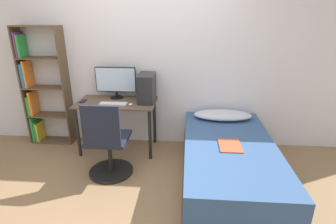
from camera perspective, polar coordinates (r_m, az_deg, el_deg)
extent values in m
plane|color=#846647|center=(2.98, -8.27, -18.60)|extent=(14.00, 14.00, 0.00)
cube|color=silver|center=(3.80, -4.53, 11.10)|extent=(8.00, 0.05, 2.50)
cube|color=brown|center=(3.70, -11.15, 2.05)|extent=(1.09, 0.60, 0.02)
cylinder|color=black|center=(3.78, -19.01, -4.30)|extent=(0.04, 0.04, 0.71)
cylinder|color=black|center=(3.51, -3.95, -5.06)|extent=(0.04, 0.04, 0.71)
cylinder|color=black|center=(4.20, -16.47, -1.50)|extent=(0.04, 0.04, 0.71)
cylinder|color=black|center=(3.96, -2.95, -1.97)|extent=(0.04, 0.04, 0.71)
cube|color=brown|center=(4.39, -28.61, 4.79)|extent=(0.02, 0.25, 1.73)
cube|color=brown|center=(4.09, -21.21, 4.91)|extent=(0.02, 0.25, 1.73)
cube|color=brown|center=(4.51, -23.42, -5.64)|extent=(0.61, 0.25, 0.02)
cube|color=brown|center=(4.35, -24.20, -0.56)|extent=(0.61, 0.25, 0.02)
cube|color=brown|center=(4.23, -25.04, 4.86)|extent=(0.61, 0.25, 0.02)
cube|color=brown|center=(4.15, -25.93, 10.54)|extent=(0.61, 0.25, 0.02)
cube|color=brown|center=(4.11, -26.89, 16.38)|extent=(0.61, 0.25, 0.02)
cube|color=green|center=(4.56, -26.84, -3.09)|extent=(0.04, 0.21, 0.39)
cube|color=green|center=(4.56, -26.34, -3.58)|extent=(0.03, 0.21, 0.31)
cube|color=gold|center=(4.55, -26.02, -3.72)|extent=(0.02, 0.21, 0.29)
cube|color=green|center=(4.44, -27.58, 1.37)|extent=(0.04, 0.21, 0.28)
cube|color=orange|center=(4.41, -27.21, 1.82)|extent=(0.04, 0.21, 0.36)
cube|color=#2870B7|center=(4.33, -28.56, 7.07)|extent=(0.04, 0.21, 0.34)
cube|color=orange|center=(4.30, -28.15, 7.38)|extent=(0.03, 0.21, 0.38)
cube|color=#7A338E|center=(4.27, -29.66, 12.62)|extent=(0.02, 0.21, 0.34)
cube|color=green|center=(4.26, -29.21, 12.45)|extent=(0.03, 0.21, 0.31)
cylinder|color=black|center=(3.46, -12.22, -12.42)|extent=(0.54, 0.54, 0.03)
cylinder|color=black|center=(3.34, -12.51, -9.18)|extent=(0.05, 0.05, 0.42)
cube|color=black|center=(3.24, -12.82, -5.64)|extent=(0.47, 0.47, 0.04)
cube|color=black|center=(2.94, -14.41, -3.02)|extent=(0.43, 0.04, 0.47)
cube|color=#4C3D2D|center=(3.24, 12.78, -12.82)|extent=(1.04, 2.00, 0.23)
cube|color=#33517F|center=(3.11, 13.15, -8.92)|extent=(1.01, 1.96, 0.28)
ellipsoid|color=#B2B7C6|center=(3.69, 11.81, -0.66)|extent=(0.79, 0.36, 0.11)
cube|color=#B24C2D|center=(2.98, 13.34, -7.13)|extent=(0.24, 0.32, 0.01)
cylinder|color=black|center=(3.88, -11.07, 3.15)|extent=(0.19, 0.19, 0.01)
cylinder|color=black|center=(3.86, -11.12, 3.87)|extent=(0.04, 0.04, 0.09)
cube|color=black|center=(3.82, -11.32, 6.93)|extent=(0.58, 0.01, 0.36)
cube|color=#B2D1EF|center=(3.81, -11.35, 6.90)|extent=(0.56, 0.01, 0.33)
cube|color=silver|center=(3.59, -11.80, 1.76)|extent=(0.37, 0.12, 0.02)
cube|color=#232328|center=(3.63, -4.66, 5.30)|extent=(0.21, 0.41, 0.38)
ellipsoid|color=silver|center=(3.53, -8.14, 1.69)|extent=(0.06, 0.09, 0.02)
cube|color=black|center=(3.83, -17.96, 2.29)|extent=(0.07, 0.14, 0.01)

